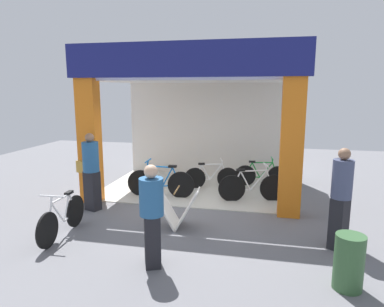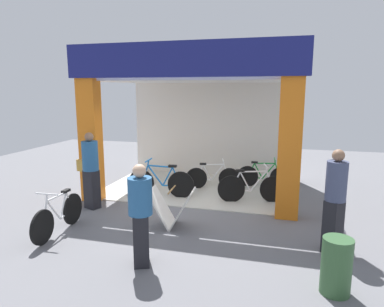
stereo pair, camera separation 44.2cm
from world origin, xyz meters
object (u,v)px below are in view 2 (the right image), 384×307
bicycle_inside_0 (213,177)px  trash_bin (336,266)px  bicycle_inside_2 (252,188)px  pedestrian_1 (141,213)px  pedestrian_2 (335,200)px  bicycle_inside_3 (264,176)px  pedestrian_0 (90,169)px  bicycle_inside_1 (161,182)px  sandwich_board_sign (172,208)px  bicycle_parked_0 (59,215)px

bicycle_inside_0 → trash_bin: bearing=-59.5°
bicycle_inside_0 → bicycle_inside_2: size_ratio=0.89×
bicycle_inside_2 → pedestrian_1: bearing=-111.6°
bicycle_inside_0 → pedestrian_2: size_ratio=0.83×
pedestrian_1 → bicycle_inside_2: bearing=68.4°
bicycle_inside_0 → bicycle_inside_3: (1.37, 0.54, 0.00)m
bicycle_inside_3 → trash_bin: size_ratio=1.92×
bicycle_inside_2 → pedestrian_0: size_ratio=0.93×
bicycle_inside_1 → pedestrian_0: 1.86m
bicycle_inside_1 → sandwich_board_sign: (0.90, -1.82, 0.01)m
bicycle_inside_0 → bicycle_parked_0: size_ratio=0.91×
bicycle_inside_1 → bicycle_inside_3: (2.52, 1.58, -0.05)m
sandwich_board_sign → pedestrian_1: 1.65m
trash_bin → bicycle_parked_0: bearing=171.4°
bicycle_inside_2 → trash_bin: 3.88m
bicycle_inside_2 → pedestrian_0: pedestrian_0 is taller
bicycle_inside_1 → sandwich_board_sign: 2.03m
bicycle_inside_0 → sandwich_board_sign: 2.87m
sandwich_board_sign → trash_bin: (2.89, -1.63, 0.00)m
bicycle_inside_0 → trash_bin: bicycle_inside_0 is taller
bicycle_inside_1 → bicycle_inside_2: 2.33m
bicycle_inside_2 → bicycle_inside_1: bearing=-176.4°
trash_bin → bicycle_inside_0: bearing=120.5°
bicycle_inside_3 → pedestrian_1: (-1.59, -4.98, 0.52)m
bicycle_inside_0 → pedestrian_0: bearing=-136.5°
bicycle_inside_0 → trash_bin: 5.22m
bicycle_inside_1 → bicycle_inside_3: 2.97m
bicycle_inside_3 → pedestrian_1: pedestrian_1 is taller
bicycle_inside_2 → sandwich_board_sign: (-1.42, -1.96, 0.02)m
bicycle_inside_1 → pedestrian_0: (-1.27, -1.24, 0.55)m
pedestrian_2 → bicycle_inside_2: bearing=124.4°
bicycle_inside_1 → bicycle_inside_2: (2.32, 0.15, -0.01)m
bicycle_inside_2 → pedestrian_2: bearing=-55.6°
bicycle_inside_0 → sandwich_board_sign: size_ratio=1.59×
bicycle_inside_2 → trash_bin: (1.47, -3.59, 0.02)m
sandwich_board_sign → pedestrian_2: bearing=-6.5°
bicycle_inside_3 → trash_bin: 5.19m
bicycle_inside_3 → pedestrian_2: (1.38, -3.74, 0.59)m
bicycle_inside_1 → bicycle_inside_0: bearing=42.4°
bicycle_inside_2 → pedestrian_1: 3.84m
bicycle_inside_0 → pedestrian_1: bearing=-92.9°
bicycle_inside_2 → bicycle_parked_0: bearing=-140.2°
bicycle_parked_0 → trash_bin: (4.89, -0.74, 0.04)m
sandwich_board_sign → pedestrian_1: (0.02, -1.58, 0.46)m
bicycle_inside_1 → pedestrian_2: 4.48m
sandwich_board_sign → trash_bin: trash_bin is taller
bicycle_parked_0 → trash_bin: 4.94m
pedestrian_0 → pedestrian_1: bearing=-44.5°
bicycle_parked_0 → sandwich_board_sign: (2.00, 0.89, 0.04)m
trash_bin → bicycle_inside_1: bearing=137.7°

